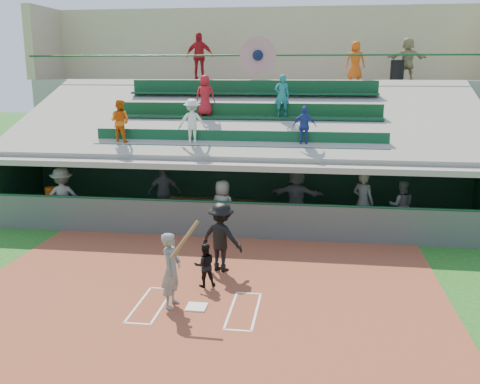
# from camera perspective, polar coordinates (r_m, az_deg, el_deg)

# --- Properties ---
(ground) EXTENTS (100.00, 100.00, 0.00)m
(ground) POSITION_cam_1_polar(r_m,az_deg,el_deg) (11.83, -4.66, -12.27)
(ground) COLOR #1C5618
(ground) RESTS_ON ground
(dirt_slab) EXTENTS (11.00, 9.00, 0.02)m
(dirt_slab) POSITION_cam_1_polar(r_m,az_deg,el_deg) (12.27, -4.14, -11.25)
(dirt_slab) COLOR brown
(dirt_slab) RESTS_ON ground
(home_plate) EXTENTS (0.43, 0.43, 0.03)m
(home_plate) POSITION_cam_1_polar(r_m,az_deg,el_deg) (11.82, -4.66, -12.12)
(home_plate) COLOR white
(home_plate) RESTS_ON dirt_slab
(batters_box_chalk) EXTENTS (2.65, 1.85, 0.01)m
(batters_box_chalk) POSITION_cam_1_polar(r_m,az_deg,el_deg) (11.82, -4.66, -12.17)
(batters_box_chalk) COLOR white
(batters_box_chalk) RESTS_ON dirt_slab
(dugout_floor) EXTENTS (16.00, 3.50, 0.04)m
(dugout_floor) POSITION_cam_1_polar(r_m,az_deg,el_deg) (18.06, 0.01, -3.18)
(dugout_floor) COLOR gray
(dugout_floor) RESTS_ON ground
(concourse_slab) EXTENTS (20.00, 3.00, 4.60)m
(concourse_slab) POSITION_cam_1_polar(r_m,az_deg,el_deg) (24.21, 2.25, 6.44)
(concourse_slab) COLOR gray
(concourse_slab) RESTS_ON ground
(grandstand) EXTENTS (20.40, 10.40, 7.80)m
(grandstand) POSITION_cam_1_polar(r_m,az_deg,el_deg) (21.26, 1.39, 5.45)
(grandstand) COLOR #4D524D
(grandstand) RESTS_ON ground
(batter_at_plate) EXTENTS (0.85, 0.74, 1.95)m
(batter_at_plate) POSITION_cam_1_polar(r_m,az_deg,el_deg) (11.63, -7.32, -8.21)
(batter_at_plate) COLOR #5F615C
(batter_at_plate) RESTS_ON dirt_slab
(catcher) EXTENTS (0.61, 0.55, 1.04)m
(catcher) POSITION_cam_1_polar(r_m,az_deg,el_deg) (12.71, -3.78, -7.79)
(catcher) COLOR black
(catcher) RESTS_ON dirt_slab
(home_umpire) EXTENTS (1.30, 1.03, 1.77)m
(home_umpire) POSITION_cam_1_polar(r_m,az_deg,el_deg) (13.54, -2.00, -4.83)
(home_umpire) COLOR black
(home_umpire) RESTS_ON dirt_slab
(dugout_bench) EXTENTS (13.26, 2.67, 0.40)m
(dugout_bench) POSITION_cam_1_polar(r_m,az_deg,el_deg) (19.30, -0.31, -1.45)
(dugout_bench) COLOR olive
(dugout_bench) RESTS_ON dugout_floor
(white_table) EXTENTS (0.92, 0.72, 0.76)m
(white_table) POSITION_cam_1_polar(r_m,az_deg,el_deg) (19.20, -19.18, -1.70)
(white_table) COLOR white
(white_table) RESTS_ON dugout_floor
(water_cooler) EXTENTS (0.38, 0.38, 0.38)m
(water_cooler) POSITION_cam_1_polar(r_m,az_deg,el_deg) (19.07, -19.51, -0.07)
(water_cooler) COLOR #DA590C
(water_cooler) RESTS_ON white_table
(dugout_player_a) EXTENTS (1.44, 1.15, 1.94)m
(dugout_player_a) POSITION_cam_1_polar(r_m,az_deg,el_deg) (18.14, -18.38, -0.54)
(dugout_player_a) COLOR #535651
(dugout_player_a) RESTS_ON dugout_floor
(dugout_player_b) EXTENTS (1.14, 0.66, 1.83)m
(dugout_player_b) POSITION_cam_1_polar(r_m,az_deg,el_deg) (18.40, -8.07, -0.00)
(dugout_player_b) COLOR #585B56
(dugout_player_b) RESTS_ON dugout_floor
(dugout_player_c) EXTENTS (0.98, 0.82, 1.71)m
(dugout_player_c) POSITION_cam_1_polar(r_m,az_deg,el_deg) (16.43, -1.86, -1.66)
(dugout_player_c) COLOR #575A55
(dugout_player_c) RESTS_ON dugout_floor
(dugout_player_d) EXTENTS (1.79, 0.79, 1.87)m
(dugout_player_d) POSITION_cam_1_polar(r_m,az_deg,el_deg) (17.63, 6.05, -0.44)
(dugout_player_d) COLOR #595C56
(dugout_player_d) RESTS_ON dugout_floor
(dugout_player_e) EXTENTS (0.84, 0.77, 1.92)m
(dugout_player_e) POSITION_cam_1_polar(r_m,az_deg,el_deg) (17.11, 12.98, -1.04)
(dugout_player_e) COLOR #535651
(dugout_player_e) RESTS_ON dugout_floor
(dugout_player_f) EXTENTS (0.81, 0.65, 1.60)m
(dugout_player_f) POSITION_cam_1_polar(r_m,az_deg,el_deg) (17.62, 16.81, -1.40)
(dugout_player_f) COLOR #61645E
(dugout_player_f) RESTS_ON dugout_floor
(trash_bin) EXTENTS (0.54, 0.54, 0.81)m
(trash_bin) POSITION_cam_1_polar(r_m,az_deg,el_deg) (23.32, 16.41, 12.36)
(trash_bin) COLOR black
(trash_bin) RESTS_ON concourse_slab
(concourse_staff_a) EXTENTS (1.23, 0.65, 2.01)m
(concourse_staff_a) POSITION_cam_1_polar(r_m,az_deg,el_deg) (24.08, -4.33, 14.26)
(concourse_staff_a) COLOR #A91319
(concourse_staff_a) RESTS_ON concourse_slab
(concourse_staff_b) EXTENTS (0.83, 0.60, 1.57)m
(concourse_staff_b) POSITION_cam_1_polar(r_m,az_deg,el_deg) (23.17, 12.21, 13.53)
(concourse_staff_b) COLOR #CA480B
(concourse_staff_b) RESTS_ON concourse_slab
(concourse_staff_c) EXTENTS (1.64, 0.59, 1.74)m
(concourse_staff_c) POSITION_cam_1_polar(r_m,az_deg,el_deg) (23.91, 17.43, 13.41)
(concourse_staff_c) COLOR tan
(concourse_staff_c) RESTS_ON concourse_slab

